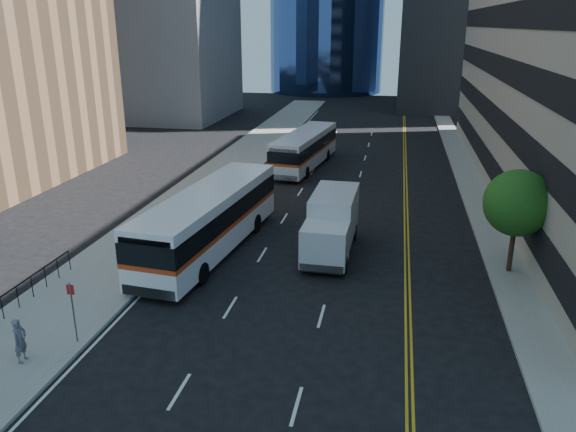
# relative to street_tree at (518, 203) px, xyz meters

# --- Properties ---
(ground) EXTENTS (160.00, 160.00, 0.00)m
(ground) POSITION_rel_street_tree_xyz_m (-9.00, -8.00, -3.64)
(ground) COLOR black
(ground) RESTS_ON ground
(sidewalk_west) EXTENTS (5.00, 90.00, 0.15)m
(sidewalk_west) POSITION_rel_street_tree_xyz_m (-19.50, 17.00, -3.57)
(sidewalk_west) COLOR gray
(sidewalk_west) RESTS_ON ground
(sidewalk_east) EXTENTS (2.00, 90.00, 0.15)m
(sidewalk_east) POSITION_rel_street_tree_xyz_m (-0.00, 17.00, -3.57)
(sidewalk_east) COLOR gray
(sidewalk_east) RESTS_ON ground
(street_tree) EXTENTS (3.20, 3.20, 5.10)m
(street_tree) POSITION_rel_street_tree_xyz_m (0.00, 0.00, 0.00)
(street_tree) COLOR #332114
(street_tree) RESTS_ON sidewalk_east
(bus_front) EXTENTS (4.24, 13.26, 3.36)m
(bus_front) POSITION_rel_street_tree_xyz_m (-15.34, -0.01, -1.81)
(bus_front) COLOR white
(bus_front) RESTS_ON ground
(bus_rear) EXTENTS (4.03, 11.91, 3.01)m
(bus_rear) POSITION_rel_street_tree_xyz_m (-13.38, 19.45, -2.00)
(bus_rear) COLOR silver
(bus_rear) RESTS_ON ground
(box_truck) EXTENTS (2.40, 6.60, 3.14)m
(box_truck) POSITION_rel_street_tree_xyz_m (-8.93, 1.00, -1.98)
(box_truck) COLOR silver
(box_truck) RESTS_ON ground
(pedestrian) EXTENTS (0.41, 0.62, 1.68)m
(pedestrian) POSITION_rel_street_tree_xyz_m (-18.61, -11.57, -2.65)
(pedestrian) COLOR #5C5D64
(pedestrian) RESTS_ON sidewalk_west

